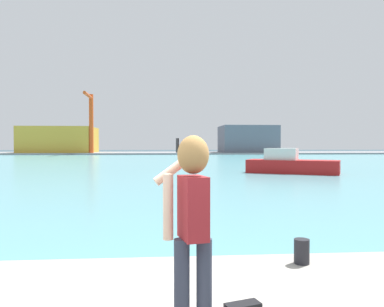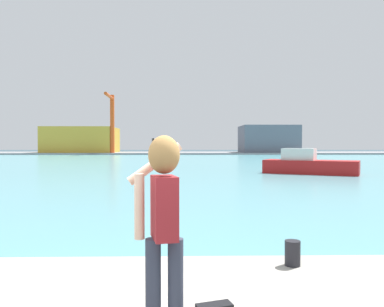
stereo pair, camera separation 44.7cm
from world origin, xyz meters
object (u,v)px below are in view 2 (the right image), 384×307
object	(u,v)px
harbor_bollard	(293,253)
port_crane	(111,117)
boat_moored	(308,165)
warehouse_right	(268,139)
person_photographer	(163,211)
warehouse_left	(82,140)

from	to	relation	value
harbor_bollard	port_crane	bearing A→B (deg)	102.54
boat_moored	warehouse_right	xyz separation A→B (m)	(11.14, 63.87, 2.96)
person_photographer	harbor_bollard	world-z (taller)	person_photographer
warehouse_right	port_crane	world-z (taller)	port_crane
boat_moored	warehouse_right	world-z (taller)	warehouse_right
person_photographer	port_crane	distance (m)	85.56
person_photographer	warehouse_left	xyz separation A→B (m)	(-25.47, 91.34, 1.75)
harbor_bollard	warehouse_right	xyz separation A→B (m)	(19.58, 88.48, 2.85)
boat_moored	harbor_bollard	bearing A→B (deg)	-81.11
harbor_bollard	port_crane	world-z (taller)	port_crane
harbor_bollard	warehouse_left	size ratio (longest dim) A/B	0.02
boat_moored	port_crane	world-z (taller)	port_crane
harbor_bollard	warehouse_left	bearing A→B (deg)	106.86
person_photographer	boat_moored	world-z (taller)	person_photographer
harbor_bollard	person_photographer	bearing A→B (deg)	-133.82
warehouse_left	harbor_bollard	bearing A→B (deg)	-73.14
warehouse_left	port_crane	distance (m)	12.83
warehouse_right	harbor_bollard	bearing A→B (deg)	-102.48
warehouse_right	port_crane	bearing A→B (deg)	-170.17
warehouse_left	warehouse_right	world-z (taller)	warehouse_right
person_photographer	boat_moored	size ratio (longest dim) A/B	0.23
warehouse_left	boat_moored	bearing A→B (deg)	-61.29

